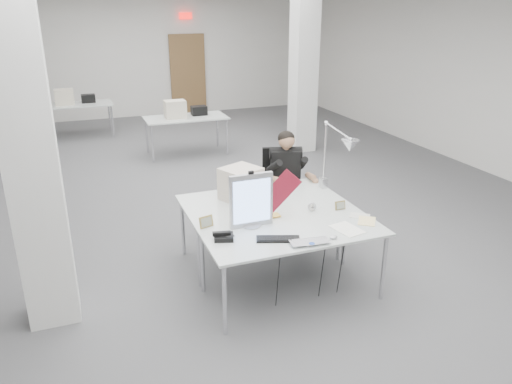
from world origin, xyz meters
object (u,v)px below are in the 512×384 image
bankers_lamp (272,200)px  laptop (312,245)px  architect_lamp (335,157)px  desk_phone (224,237)px  office_chair (284,191)px  seated_person (286,164)px  monitor (251,200)px  beige_monitor (241,184)px  desk_main (293,231)px

bankers_lamp → laptop: bearing=-80.7°
architect_lamp → desk_phone: bearing=-154.1°
office_chair → bankers_lamp: bankers_lamp is taller
seated_person → monitor: 1.66m
office_chair → monitor: size_ratio=1.86×
office_chair → bankers_lamp: 1.48m
seated_person → beige_monitor: (-0.83, -0.60, 0.04)m
laptop → monitor: bearing=126.5°
bankers_lamp → beige_monitor: 0.61m
bankers_lamp → architect_lamp: size_ratio=0.40×
monitor → architect_lamp: bearing=21.9°
seated_person → monitor: bearing=-108.8°
desk_phone → laptop: bearing=-14.4°
desk_main → monitor: monitor is taller
seated_person → desk_main: bearing=-94.2°
bankers_lamp → architect_lamp: architect_lamp is taller
office_chair → seated_person: bearing=-72.7°
office_chair → bankers_lamp: bearing=-101.6°
desk_main → architect_lamp: size_ratio=1.96×
bankers_lamp → desk_main: bearing=-76.1°
desk_main → seated_person: 1.69m
architect_lamp → desk_main: bearing=-137.6°
office_chair → laptop: (-0.61, -2.01, 0.25)m
desk_main → desk_phone: 0.71m
seated_person → office_chair: bearing=107.3°
seated_person → desk_phone: size_ratio=4.71×
laptop → bankers_lamp: bearing=101.8°
seated_person → bankers_lamp: 1.38m
office_chair → seated_person: 0.39m
office_chair → beige_monitor: bearing=-124.5°
bankers_lamp → desk_phone: (-0.64, -0.34, -0.16)m
desk_main → bankers_lamp: bearing=100.5°
seated_person → desk_phone: seated_person is taller
desk_phone → beige_monitor: bearing=78.4°
monitor → architect_lamp: size_ratio=0.60×
laptop → architect_lamp: size_ratio=0.41×
monitor → laptop: monitor is taller
laptop → desk_main: bearing=97.5°
desk_main → beige_monitor: size_ratio=4.58×
monitor → laptop: bearing=-59.7°
desk_main → bankers_lamp: 0.43m
laptop → desk_phone: (-0.72, 0.43, 0.01)m
desk_phone → architect_lamp: bearing=40.3°
desk_main → desk_phone: (-0.71, 0.03, 0.04)m
desk_main → laptop: size_ratio=4.79×
desk_main → beige_monitor: beige_monitor is taller
monitor → desk_main: bearing=-32.8°
laptop → beige_monitor: 1.39m
monitor → beige_monitor: monitor is taller
desk_main → architect_lamp: (0.85, 0.72, 0.47)m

